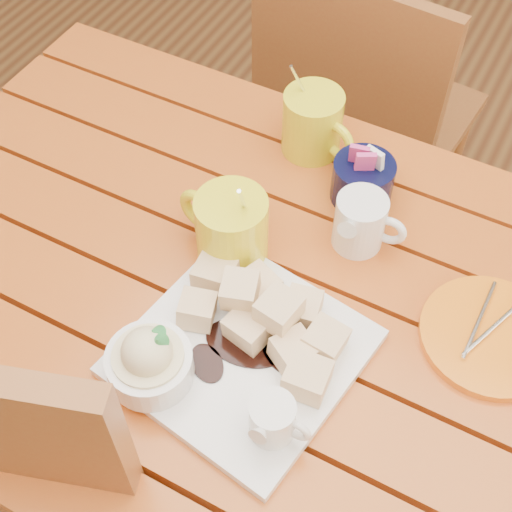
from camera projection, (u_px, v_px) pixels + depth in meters
The scene contains 9 objects.
ground at pixel (255, 481), 1.59m from camera, with size 5.00×5.00×0.00m, color #593019.
table at pixel (254, 332), 1.08m from camera, with size 1.20×0.79×0.75m.
dessert_plate at pixel (225, 349), 0.90m from camera, with size 0.32×0.32×0.11m.
coffee_mug_left at pixel (230, 228), 0.99m from camera, with size 0.14×0.10×0.17m.
coffee_mug_right at pixel (314, 123), 1.12m from camera, with size 0.13×0.10×0.16m.
cream_pitcher at pixel (361, 222), 1.01m from camera, with size 0.11×0.09×0.09m.
sugar_caddy at pixel (363, 180), 1.07m from camera, with size 0.09×0.09×0.10m.
orange_saucer at pixel (491, 337), 0.94m from camera, with size 0.19×0.19×0.02m.
chair_far at pixel (359, 117), 1.60m from camera, with size 0.45×0.45×0.88m.
Camera 1 is at (0.27, -0.49, 1.57)m, focal length 50.00 mm.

